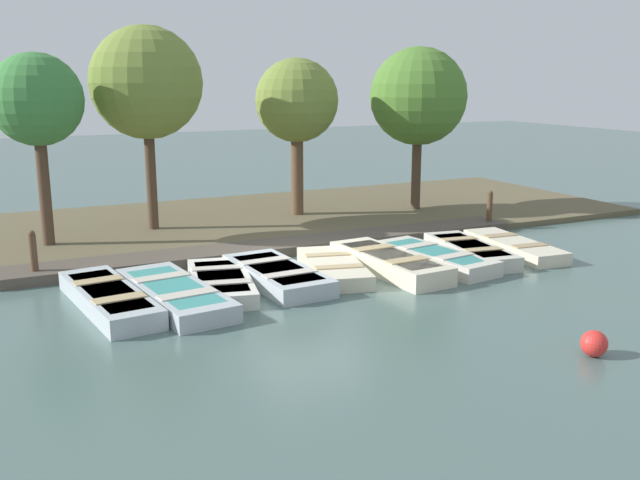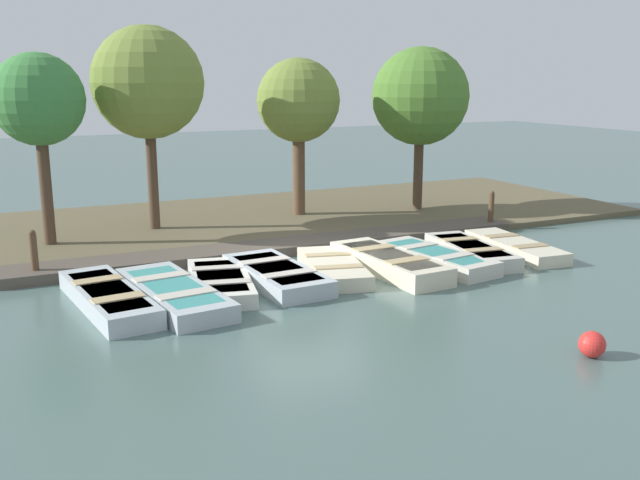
% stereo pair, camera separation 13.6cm
% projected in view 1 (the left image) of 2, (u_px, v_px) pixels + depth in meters
% --- Properties ---
extents(ground_plane, '(80.00, 80.00, 0.00)m').
position_uv_depth(ground_plane, '(308.00, 265.00, 16.39)').
color(ground_plane, '#4C6660').
extents(shore_bank, '(8.00, 24.00, 0.16)m').
position_uv_depth(shore_bank, '(235.00, 222.00, 20.75)').
color(shore_bank, brown).
rests_on(shore_bank, ground_plane).
extents(dock_walkway, '(1.18, 13.06, 0.24)m').
position_uv_depth(dock_walkway, '(284.00, 247.00, 17.60)').
color(dock_walkway, '#51473D').
rests_on(dock_walkway, ground_plane).
extents(rowboat_0, '(3.63, 1.40, 0.38)m').
position_uv_depth(rowboat_0, '(109.00, 298.00, 13.31)').
color(rowboat_0, '#B2BCC1').
rests_on(rowboat_0, ground_plane).
extents(rowboat_1, '(3.64, 1.57, 0.37)m').
position_uv_depth(rowboat_1, '(174.00, 294.00, 13.61)').
color(rowboat_1, '#B2BCC1').
rests_on(rowboat_1, ground_plane).
extents(rowboat_2, '(3.09, 1.77, 0.33)m').
position_uv_depth(rowboat_2, '(221.00, 282.00, 14.42)').
color(rowboat_2, silver).
rests_on(rowboat_2, ground_plane).
extents(rowboat_3, '(3.16, 1.39, 0.37)m').
position_uv_depth(rowboat_3, '(277.00, 275.00, 14.90)').
color(rowboat_3, '#B2BCC1').
rests_on(rowboat_3, ground_plane).
extents(rowboat_4, '(3.01, 1.76, 0.34)m').
position_uv_depth(rowboat_4, '(333.00, 267.00, 15.53)').
color(rowboat_4, beige).
rests_on(rowboat_4, ground_plane).
extents(rowboat_5, '(3.42, 1.29, 0.43)m').
position_uv_depth(rowboat_5, '(389.00, 262.00, 15.75)').
color(rowboat_5, beige).
rests_on(rowboat_5, ground_plane).
extents(rowboat_6, '(3.26, 1.51, 0.36)m').
position_uv_depth(rowboat_6, '(435.00, 258.00, 16.32)').
color(rowboat_6, beige).
rests_on(rowboat_6, ground_plane).
extents(rowboat_7, '(3.10, 1.39, 0.37)m').
position_uv_depth(rowboat_7, '(470.00, 251.00, 16.94)').
color(rowboat_7, beige).
rests_on(rowboat_7, ground_plane).
extents(rowboat_8, '(3.18, 1.23, 0.33)m').
position_uv_depth(rowboat_8, '(514.00, 246.00, 17.49)').
color(rowboat_8, beige).
rests_on(rowboat_8, ground_plane).
extents(mooring_post_near, '(0.16, 0.16, 1.11)m').
position_uv_depth(mooring_post_near, '(34.00, 256.00, 14.93)').
color(mooring_post_near, brown).
rests_on(mooring_post_near, ground_plane).
extents(mooring_post_far, '(0.16, 0.16, 1.11)m').
position_uv_depth(mooring_post_far, '(489.00, 210.00, 20.05)').
color(mooring_post_far, brown).
rests_on(mooring_post_far, ground_plane).
extents(buoy, '(0.42, 0.42, 0.42)m').
position_uv_depth(buoy, '(594.00, 343.00, 11.01)').
color(buoy, red).
rests_on(buoy, ground_plane).
extents(park_tree_far_left, '(2.21, 2.21, 4.80)m').
position_uv_depth(park_tree_far_left, '(37.00, 101.00, 16.89)').
color(park_tree_far_left, '#4C3828').
rests_on(park_tree_far_left, ground_plane).
extents(park_tree_left, '(2.95, 2.95, 5.55)m').
position_uv_depth(park_tree_left, '(146.00, 83.00, 18.63)').
color(park_tree_left, '#4C3828').
rests_on(park_tree_left, ground_plane).
extents(park_tree_center, '(2.44, 2.44, 4.76)m').
position_uv_depth(park_tree_center, '(297.00, 102.00, 20.80)').
color(park_tree_center, brown).
rests_on(park_tree_center, ground_plane).
extents(park_tree_right, '(2.96, 2.96, 5.11)m').
position_uv_depth(park_tree_right, '(418.00, 97.00, 21.67)').
color(park_tree_right, '#4C3828').
rests_on(park_tree_right, ground_plane).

